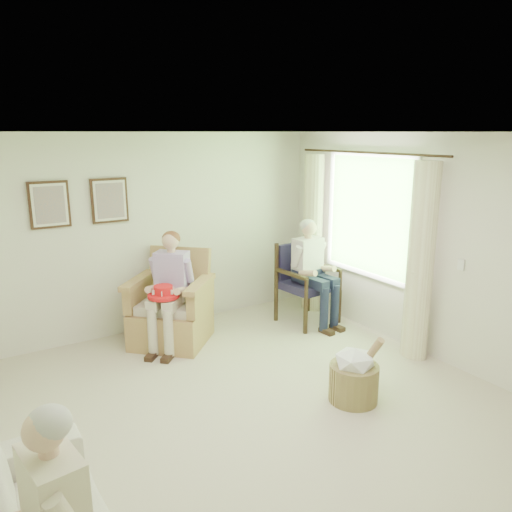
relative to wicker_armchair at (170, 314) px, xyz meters
The scene contains 15 objects.
floor 2.20m from the wicker_armchair, 91.40° to the right, with size 5.50×5.50×0.00m, color #C0B29A.
back_wall 1.10m from the wicker_armchair, 95.21° to the left, with size 5.00×0.04×2.60m, color silver.
right_wall 3.40m from the wicker_armchair, 41.56° to the right, with size 0.04×5.50×2.60m, color silver.
ceiling 3.11m from the wicker_armchair, 91.40° to the right, with size 5.00×5.50×0.02m, color white.
window 2.87m from the wicker_armchair, 21.91° to the right, with size 0.13×2.50×1.63m.
curtain_left 3.10m from the wicker_armchair, 40.57° to the right, with size 0.34×0.34×2.30m, color #F4EABF.
curtain_right 2.41m from the wicker_armchair, ahead, with size 0.34×0.34×2.30m, color #F4EABF.
framed_print_left 1.93m from the wicker_armchair, 155.76° to the left, with size 0.45×0.05×0.55m.
framed_print_right 1.59m from the wicker_armchair, 132.87° to the left, with size 0.45×0.05×0.55m.
wicker_armchair is the anchor object (origin of this frame).
wood_armchair 1.93m from the wicker_armchair, ahead, with size 0.70×0.66×1.08m.
person_wicker 0.49m from the wicker_armchair, 90.00° to the right, with size 0.40×0.63×1.41m.
person_dark 2.01m from the wicker_armchair, 13.99° to the right, with size 0.40×0.63×1.43m.
red_hat 0.51m from the wicker_armchair, 123.03° to the right, with size 0.38×0.38×0.14m.
hatbox 2.52m from the wicker_armchair, 67.48° to the right, with size 0.58×0.58×0.71m.
Camera 1 is at (-2.20, -3.43, 2.60)m, focal length 35.00 mm.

